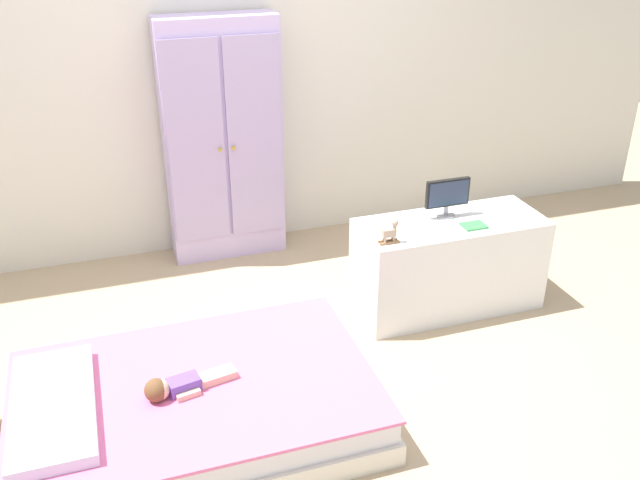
% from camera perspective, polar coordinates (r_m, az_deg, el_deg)
% --- Properties ---
extents(ground_plane, '(10.00, 10.00, 0.02)m').
position_cam_1_polar(ground_plane, '(3.41, -2.39, -11.43)').
color(ground_plane, tan).
extents(back_wall, '(6.40, 0.05, 2.70)m').
position_cam_1_polar(back_wall, '(4.29, -8.93, 16.41)').
color(back_wall, silver).
rests_on(back_wall, ground_plane).
extents(bed, '(1.52, 1.00, 0.23)m').
position_cam_1_polar(bed, '(3.12, -10.06, -13.19)').
color(bed, silver).
rests_on(bed, ground_plane).
extents(pillow, '(0.32, 0.72, 0.05)m').
position_cam_1_polar(pillow, '(3.04, -20.95, -12.62)').
color(pillow, silver).
rests_on(pillow, bed).
extents(doll, '(0.39, 0.15, 0.10)m').
position_cam_1_polar(doll, '(2.99, -11.86, -11.63)').
color(doll, '#6B4CB2').
rests_on(doll, bed).
extents(wardrobe, '(0.70, 0.27, 1.47)m').
position_cam_1_polar(wardrobe, '(4.28, -7.98, 7.98)').
color(wardrobe, silver).
rests_on(wardrobe, ground_plane).
extents(tv_stand, '(1.01, 0.41, 0.52)m').
position_cam_1_polar(tv_stand, '(3.89, 10.42, -1.95)').
color(tv_stand, white).
rests_on(tv_stand, ground_plane).
extents(tv_monitor, '(0.25, 0.10, 0.21)m').
position_cam_1_polar(tv_monitor, '(3.78, 10.37, 3.62)').
color(tv_monitor, '#99999E').
rests_on(tv_monitor, tv_stand).
extents(rocking_horse_toy, '(0.10, 0.04, 0.13)m').
position_cam_1_polar(rocking_horse_toy, '(3.47, 5.80, 0.67)').
color(rocking_horse_toy, '#8E6642').
rests_on(rocking_horse_toy, tv_stand).
extents(book_green, '(0.12, 0.09, 0.01)m').
position_cam_1_polar(book_green, '(3.73, 12.44, 1.15)').
color(book_green, '#429E51').
rests_on(book_green, tv_stand).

